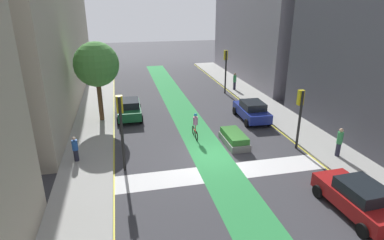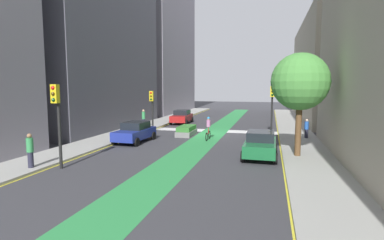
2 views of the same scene
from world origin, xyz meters
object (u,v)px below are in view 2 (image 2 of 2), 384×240
at_px(car_red_right_near, 182,117).
at_px(street_tree_near, 300,82).
at_px(pedestrian_sidewalk_right_a, 144,118).
at_px(pedestrian_sidewalk_right_b, 30,150).
at_px(car_blue_right_far, 135,132).
at_px(traffic_signal_far_right, 57,110).
at_px(pedestrian_sidewalk_left_a, 307,128).
at_px(traffic_signal_near_right, 152,103).
at_px(cyclist_in_lane, 208,128).
at_px(median_planter, 186,131).
at_px(car_green_left_far, 260,144).
at_px(traffic_signal_near_left, 272,101).

bearing_deg(car_red_right_near, street_tree_near, 128.28).
xyz_separation_m(pedestrian_sidewalk_right_a, pedestrian_sidewalk_right_b, (-0.76, 16.09, -0.01)).
height_order(car_blue_right_far, street_tree_near, street_tree_near).
xyz_separation_m(traffic_signal_far_right, pedestrian_sidewalk_right_a, (2.04, -15.53, -2.01)).
bearing_deg(pedestrian_sidewalk_left_a, traffic_signal_near_right, -4.17).
height_order(traffic_signal_far_right, street_tree_near, street_tree_near).
distance_m(cyclist_in_lane, median_planter, 2.86).
bearing_deg(car_green_left_far, pedestrian_sidewalk_left_a, -115.30).
bearing_deg(pedestrian_sidewalk_right_a, car_blue_right_far, 108.68).
distance_m(pedestrian_sidewalk_left_a, street_tree_near, 7.86).
bearing_deg(median_planter, street_tree_near, 143.42).
bearing_deg(car_green_left_far, traffic_signal_near_left, -94.38).
xyz_separation_m(cyclist_in_lane, median_planter, (2.29, -1.61, -0.57)).
height_order(cyclist_in_lane, street_tree_near, street_tree_near).
distance_m(traffic_signal_near_left, traffic_signal_far_right, 17.63).
height_order(traffic_signal_near_right, median_planter, traffic_signal_near_right).
distance_m(pedestrian_sidewalk_right_a, pedestrian_sidewalk_right_b, 16.11).
bearing_deg(car_red_right_near, pedestrian_sidewalk_left_a, 148.58).
relative_size(street_tree_near, median_planter, 2.18).
relative_size(car_blue_right_far, pedestrian_sidewalk_right_b, 2.41).
bearing_deg(traffic_signal_far_right, street_tree_near, -154.74).
height_order(traffic_signal_near_right, traffic_signal_far_right, traffic_signal_far_right).
height_order(car_green_left_far, pedestrian_sidewalk_left_a, pedestrian_sidewalk_left_a).
distance_m(traffic_signal_far_right, pedestrian_sidewalk_right_a, 15.79).
relative_size(car_green_left_far, street_tree_near, 0.69).
relative_size(traffic_signal_near_right, pedestrian_sidewalk_right_a, 2.16).
bearing_deg(traffic_signal_far_right, traffic_signal_near_right, -88.66).
bearing_deg(cyclist_in_lane, traffic_signal_far_right, 61.71).
height_order(traffic_signal_near_left, car_red_right_near, traffic_signal_near_left).
bearing_deg(cyclist_in_lane, car_green_left_far, 129.34).
bearing_deg(car_red_right_near, traffic_signal_far_right, 88.29).
height_order(traffic_signal_near_right, car_green_left_far, traffic_signal_near_right).
distance_m(traffic_signal_near_right, traffic_signal_far_right, 13.63).
bearing_deg(pedestrian_sidewalk_right_a, traffic_signal_far_right, 97.47).
xyz_separation_m(traffic_signal_near_right, traffic_signal_far_right, (-0.32, 13.62, 0.35)).
distance_m(traffic_signal_near_right, median_planter, 4.63).
relative_size(traffic_signal_near_left, median_planter, 1.55).
distance_m(traffic_signal_near_right, car_blue_right_far, 5.86).
distance_m(pedestrian_sidewalk_left_a, pedestrian_sidewalk_right_b, 19.76).
height_order(car_red_right_near, pedestrian_sidewalk_right_a, pedestrian_sidewalk_right_a).
distance_m(car_green_left_far, median_planter, 9.52).
distance_m(traffic_signal_far_right, pedestrian_sidewalk_right_b, 2.46).
height_order(car_red_right_near, pedestrian_sidewalk_left_a, pedestrian_sidewalk_left_a).
relative_size(traffic_signal_near_right, pedestrian_sidewalk_right_b, 2.19).
height_order(pedestrian_sidewalk_right_a, pedestrian_sidewalk_right_b, pedestrian_sidewalk_right_a).
xyz_separation_m(traffic_signal_near_left, car_red_right_near, (10.08, -6.44, -2.24)).
distance_m(traffic_signal_near_right, pedestrian_sidewalk_left_a, 13.91).
xyz_separation_m(traffic_signal_near_right, street_tree_near, (-12.53, 7.86, 1.82)).
height_order(traffic_signal_near_left, pedestrian_sidewalk_right_b, traffic_signal_near_left).
distance_m(car_red_right_near, street_tree_near, 19.10).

